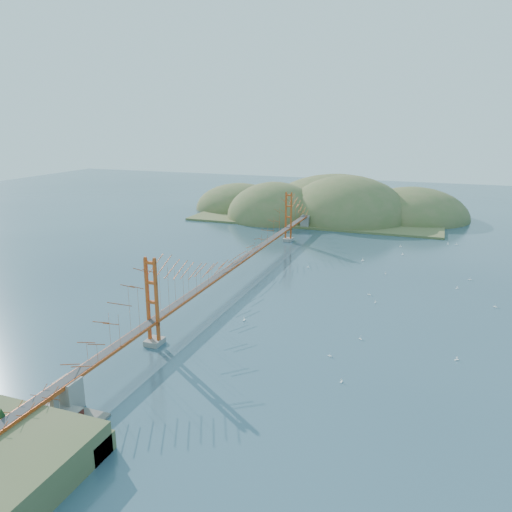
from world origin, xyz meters
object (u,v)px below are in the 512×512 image
(sailboat_0, at_px, (375,302))
(fort, at_px, (61,414))
(bridge, at_px, (241,240))
(sailboat_2, at_px, (330,355))

(sailboat_0, bearing_deg, fort, -119.64)
(bridge, height_order, fort, bridge)
(fort, bearing_deg, sailboat_2, 45.81)
(fort, distance_m, sailboat_2, 31.06)
(sailboat_2, bearing_deg, sailboat_0, 82.19)
(bridge, distance_m, sailboat_2, 34.56)
(fort, relative_size, sailboat_0, 6.58)
(fort, height_order, sailboat_0, fort)
(bridge, xyz_separation_m, sailboat_0, (24.90, -4.93, -6.87))
(sailboat_2, bearing_deg, fort, -134.19)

